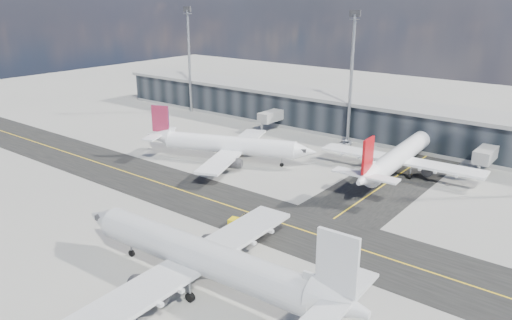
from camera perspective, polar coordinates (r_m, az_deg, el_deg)
The scene contains 9 objects.
ground at distance 78.76m, azimuth -6.37°, elevation -5.72°, with size 300.00×300.00×0.00m, color gray.
taxiway_lanes at distance 83.83m, azimuth 0.68°, elevation -4.05°, with size 180.00×63.00×0.03m.
terminal_concourse at distance 120.66m, azimuth 12.08°, elevation 4.63°, with size 152.00×19.80×8.80m.
floodlight_masts at distance 112.39m, azimuth 10.86°, elevation 9.70°, with size 102.50×0.70×28.90m.
airliner_af at distance 99.64m, azimuth -3.27°, elevation 1.74°, with size 34.41×29.76×10.57m.
airliner_redtail at distance 95.24m, azimuth 15.87°, elevation 0.28°, with size 30.75×36.07×10.69m.
airliner_near at distance 57.44m, azimuth -5.92°, elevation -11.06°, with size 39.85×33.94×11.81m.
baggage_tug at distance 72.19m, azimuth -1.61°, elevation -7.04°, with size 3.57×2.32×2.07m.
service_van at distance 111.53m, azimuth 10.03°, elevation 1.83°, with size 2.37×5.15×1.43m, color white.
Camera 1 is at (50.82, -50.87, 32.13)m, focal length 35.00 mm.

